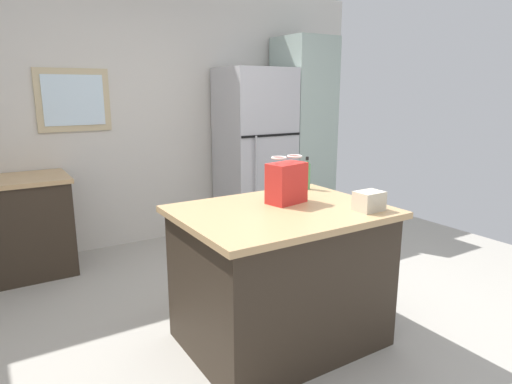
{
  "coord_description": "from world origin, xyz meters",
  "views": [
    {
      "loc": [
        -1.61,
        -2.28,
        1.65
      ],
      "look_at": [
        -0.04,
        0.22,
        0.96
      ],
      "focal_mm": 31.16,
      "sensor_mm": 36.0,
      "label": 1
    }
  ],
  "objects_px": {
    "tall_cabinet": "(303,134)",
    "small_box": "(369,201)",
    "kitchen_island": "(280,276)",
    "shopping_bag": "(286,182)",
    "bottle": "(307,175)",
    "refrigerator": "(255,152)"
  },
  "relations": [
    {
      "from": "kitchen_island",
      "to": "small_box",
      "type": "relative_size",
      "value": 7.56
    },
    {
      "from": "tall_cabinet",
      "to": "shopping_bag",
      "type": "bearing_deg",
      "value": -130.16
    },
    {
      "from": "kitchen_island",
      "to": "refrigerator",
      "type": "distance_m",
      "value": 2.41
    },
    {
      "from": "kitchen_island",
      "to": "shopping_bag",
      "type": "distance_m",
      "value": 0.61
    },
    {
      "from": "tall_cabinet",
      "to": "small_box",
      "type": "distance_m",
      "value": 2.77
    },
    {
      "from": "tall_cabinet",
      "to": "small_box",
      "type": "bearing_deg",
      "value": -119.26
    },
    {
      "from": "kitchen_island",
      "to": "refrigerator",
      "type": "bearing_deg",
      "value": 62.17
    },
    {
      "from": "small_box",
      "to": "bottle",
      "type": "xyz_separation_m",
      "value": [
        0.05,
        0.69,
        0.05
      ]
    },
    {
      "from": "shopping_bag",
      "to": "bottle",
      "type": "height_order",
      "value": "shopping_bag"
    },
    {
      "from": "kitchen_island",
      "to": "tall_cabinet",
      "type": "relative_size",
      "value": 0.57
    },
    {
      "from": "tall_cabinet",
      "to": "bottle",
      "type": "xyz_separation_m",
      "value": [
        -1.3,
        -1.73,
        -0.1
      ]
    },
    {
      "from": "kitchen_island",
      "to": "bottle",
      "type": "height_order",
      "value": "bottle"
    },
    {
      "from": "small_box",
      "to": "kitchen_island",
      "type": "bearing_deg",
      "value": 143.9
    },
    {
      "from": "tall_cabinet",
      "to": "small_box",
      "type": "xyz_separation_m",
      "value": [
        -1.35,
        -2.41,
        -0.15
      ]
    },
    {
      "from": "kitchen_island",
      "to": "small_box",
      "type": "xyz_separation_m",
      "value": [
        0.44,
        -0.32,
        0.51
      ]
    },
    {
      "from": "shopping_bag",
      "to": "bottle",
      "type": "distance_m",
      "value": 0.45
    },
    {
      "from": "kitchen_island",
      "to": "bottle",
      "type": "relative_size",
      "value": 5.21
    },
    {
      "from": "tall_cabinet",
      "to": "shopping_bag",
      "type": "relative_size",
      "value": 7.16
    },
    {
      "from": "refrigerator",
      "to": "bottle",
      "type": "distance_m",
      "value": 1.83
    },
    {
      "from": "tall_cabinet",
      "to": "bottle",
      "type": "height_order",
      "value": "tall_cabinet"
    },
    {
      "from": "shopping_bag",
      "to": "tall_cabinet",
      "type": "bearing_deg",
      "value": 49.84
    },
    {
      "from": "kitchen_island",
      "to": "tall_cabinet",
      "type": "distance_m",
      "value": 2.83
    }
  ]
}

